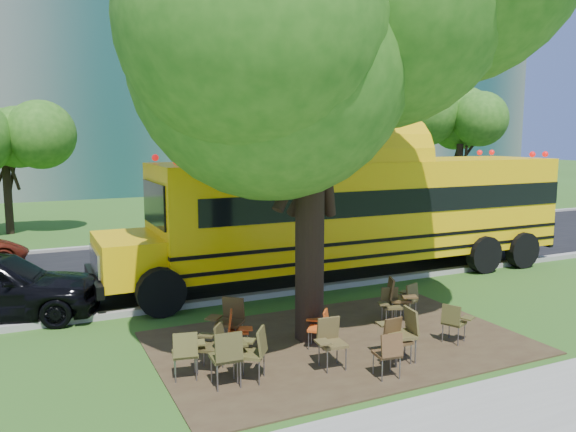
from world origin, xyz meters
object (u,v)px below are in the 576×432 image
chair_14 (390,302)px  main_tree (311,42)px  chair_5 (396,337)px  chair_13 (408,297)px  chair_6 (403,329)px  chair_12 (397,295)px  chair_11 (321,325)px  chair_9 (229,317)px  chair_8 (213,342)px  chair_0 (228,352)px  chair_1 (187,350)px  chair_7 (454,320)px  school_bus (363,209)px  chair_10 (236,327)px  chair_4 (390,350)px  chair_3 (330,338)px  chair_2 (254,348)px

chair_14 → main_tree: bearing=19.6°
chair_5 → chair_13: size_ratio=0.96×
chair_13 → chair_5: bearing=-150.9°
chair_6 → chair_12: 2.17m
chair_11 → chair_9: bearing=98.3°
chair_8 → chair_13: chair_8 is taller
chair_8 → chair_13: size_ratio=1.03×
chair_5 → chair_6: (0.18, 0.03, 0.11)m
chair_6 → chair_0: bearing=93.3°
chair_1 → chair_12: size_ratio=0.89×
chair_7 → chair_11: 2.59m
chair_0 → chair_1: chair_0 is taller
chair_6 → chair_5: bearing=108.6°
chair_8 → school_bus: bearing=-15.9°
school_bus → chair_1: size_ratio=15.88×
chair_5 → chair_7: (1.58, 0.29, -0.00)m
school_bus → chair_11: (-3.86, -4.58, -1.43)m
chair_10 → chair_14: bearing=111.1°
chair_11 → chair_4: bearing=-129.5°
main_tree → chair_10: size_ratio=12.00×
chair_4 → chair_5: bearing=53.2°
chair_0 → chair_10: chair_0 is taller
main_tree → chair_6: size_ratio=9.57×
school_bus → chair_0: (-5.97, -5.43, -1.32)m
chair_8 → chair_14: chair_8 is taller
chair_5 → chair_10: size_ratio=1.03×
chair_7 → chair_9: bearing=-139.3°
chair_9 → chair_13: size_ratio=1.12×
chair_0 → school_bus: bearing=45.3°
chair_1 → chair_13: size_ratio=1.02×
chair_14 → chair_6: bearing=79.9°
chair_6 → chair_14: 1.97m
chair_13 → chair_0: bearing=179.2°
chair_3 → chair_13: bearing=-146.8°
chair_3 → chair_9: 2.10m
chair_0 → chair_11: (2.11, 0.85, -0.12)m
school_bus → chair_12: bearing=-112.7°
chair_3 → chair_6: chair_6 is taller
chair_7 → chair_1: bearing=-122.3°
chair_10 → chair_11: size_ratio=1.01×
chair_8 → chair_13: 4.72m
chair_3 → chair_12: (2.53, 1.55, 0.04)m
chair_0 → chair_3: 1.82m
chair_9 → chair_2: bearing=126.4°
chair_3 → chair_10: 1.84m
chair_7 → chair_12: 1.57m
chair_7 → chair_8: bearing=-124.6°
chair_8 → chair_9: (0.64, 1.00, 0.05)m
chair_10 → chair_12: size_ratio=0.81×
chair_2 → chair_8: chair_2 is taller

